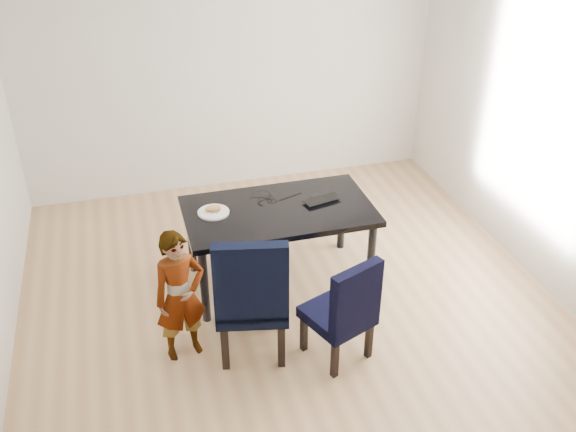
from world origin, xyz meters
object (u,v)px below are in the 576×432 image
object	(u,v)px
plate	(214,212)
laptop	(319,198)
child	(180,296)
chair_left	(252,290)
dining_table	(279,246)
chair_right	(338,307)

from	to	relation	value
plate	laptop	bearing A→B (deg)	-0.76
laptop	plate	bearing A→B (deg)	-13.85
child	plate	distance (m)	0.90
chair_left	laptop	distance (m)	1.19
laptop	dining_table	bearing A→B (deg)	-3.50
child	chair_left	bearing A→B (deg)	-22.51
plate	chair_left	bearing A→B (deg)	-81.86
dining_table	chair_left	bearing A→B (deg)	-117.98
chair_right	laptop	world-z (taller)	chair_right
chair_right	chair_left	bearing A→B (deg)	136.10
chair_right	child	bearing A→B (deg)	141.85
dining_table	laptop	xyz separation A→B (m)	(0.38, 0.06, 0.39)
chair_left	plate	xyz separation A→B (m)	(-0.12, 0.87, 0.20)
dining_table	chair_right	world-z (taller)	chair_right
plate	laptop	size ratio (longest dim) A/B	0.82
chair_right	laptop	size ratio (longest dim) A/B	2.80
laptop	child	bearing A→B (deg)	17.04
chair_left	chair_right	xyz separation A→B (m)	(0.60, -0.24, -0.10)
dining_table	plate	size ratio (longest dim) A/B	6.01
child	dining_table	bearing A→B (deg)	23.52
dining_table	chair_right	distance (m)	1.05
dining_table	plate	world-z (taller)	plate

